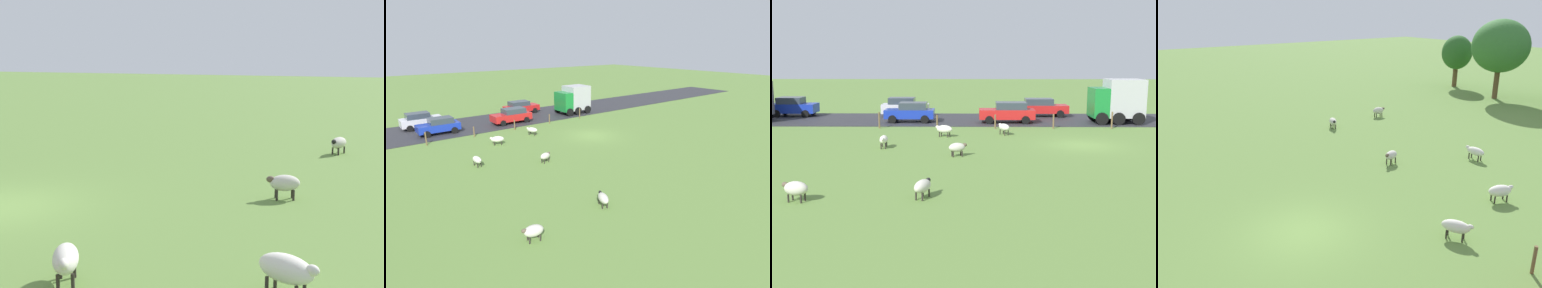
# 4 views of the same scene
# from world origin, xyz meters

# --- Properties ---
(ground_plane) EXTENTS (160.00, 160.00, 0.00)m
(ground_plane) POSITION_xyz_m (0.00, 0.00, 0.00)
(ground_plane) COLOR olive
(road_strip) EXTENTS (8.00, 80.00, 0.06)m
(road_strip) POSITION_xyz_m (11.43, 0.00, 0.03)
(road_strip) COLOR #2D2D33
(road_strip) RESTS_ON ground_plane
(sheep_0) EXTENTS (0.73, 1.06, 0.75)m
(sheep_0) POSITION_xyz_m (-3.42, 7.54, 0.50)
(sheep_0) COLOR beige
(sheep_0) RESTS_ON ground_plane
(sheep_1) EXTENTS (1.22, 0.96, 0.77)m
(sheep_1) POSITION_xyz_m (3.79, 4.53, 0.52)
(sheep_1) COLOR silver
(sheep_1) RESTS_ON ground_plane
(sheep_2) EXTENTS (0.71, 1.09, 0.79)m
(sheep_2) POSITION_xyz_m (-11.66, 13.35, 0.51)
(sheep_2) COLOR beige
(sheep_2) RESTS_ON ground_plane
(sheep_3) EXTENTS (1.19, 0.84, 0.73)m
(sheep_3) POSITION_xyz_m (-11.18, 8.65, 0.48)
(sheep_3) COLOR beige
(sheep_3) RESTS_ON ground_plane
(sheep_4) EXTENTS (1.25, 0.52, 0.75)m
(sheep_4) POSITION_xyz_m (-1.08, 11.93, 0.51)
(sheep_4) COLOR silver
(sheep_4) RESTS_ON ground_plane
(sheep_5) EXTENTS (0.91, 1.26, 0.79)m
(sheep_5) POSITION_xyz_m (2.90, 8.57, 0.52)
(sheep_5) COLOR silver
(sheep_5) RESTS_ON ground_plane
(fence_post_0) EXTENTS (0.12, 0.12, 1.26)m
(fence_post_0) POSITION_xyz_m (6.65, -3.65, 0.63)
(fence_post_0) COLOR brown
(fence_post_0) RESTS_ON ground_plane
(fence_post_1) EXTENTS (0.12, 0.12, 1.09)m
(fence_post_1) POSITION_xyz_m (6.65, 0.67, 0.55)
(fence_post_1) COLOR brown
(fence_post_1) RESTS_ON ground_plane
(fence_post_2) EXTENTS (0.12, 0.12, 1.05)m
(fence_post_2) POSITION_xyz_m (6.65, 4.98, 0.52)
(fence_post_2) COLOR brown
(fence_post_2) RESTS_ON ground_plane
(fence_post_3) EXTENTS (0.12, 0.12, 1.02)m
(fence_post_3) POSITION_xyz_m (6.65, 9.30, 0.51)
(fence_post_3) COLOR brown
(fence_post_3) RESTS_ON ground_plane
(fence_post_4) EXTENTS (0.12, 0.12, 1.21)m
(fence_post_4) POSITION_xyz_m (6.65, 13.62, 0.60)
(fence_post_4) COLOR brown
(fence_post_4) RESTS_ON ground_plane
(truck_1) EXTENTS (2.85, 3.99, 3.45)m
(truck_1) POSITION_xyz_m (9.50, -4.82, 1.86)
(truck_1) COLOR #197F33
(truck_1) RESTS_ON road_strip
(car_0) EXTENTS (1.98, 3.95, 1.57)m
(car_0) POSITION_xyz_m (9.79, 11.64, 0.88)
(car_0) COLOR #1933B2
(car_0) RESTS_ON road_strip
(car_1) EXTENTS (1.95, 4.04, 1.67)m
(car_1) POSITION_xyz_m (13.17, 12.59, 0.92)
(car_1) COLOR silver
(car_1) RESTS_ON road_strip
(car_2) EXTENTS (2.06, 4.38, 1.63)m
(car_2) POSITION_xyz_m (9.51, 3.85, 0.91)
(car_2) COLOR red
(car_2) RESTS_ON road_strip
(car_4) EXTENTS (2.06, 4.39, 1.56)m
(car_4) POSITION_xyz_m (13.51, 0.59, 0.88)
(car_4) COLOR red
(car_4) RESTS_ON road_strip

